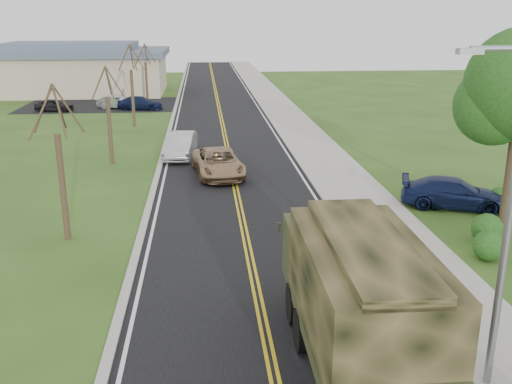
{
  "coord_description": "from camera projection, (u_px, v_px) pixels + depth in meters",
  "views": [
    {
      "loc": [
        -1.56,
        -11.55,
        8.41
      ],
      "look_at": [
        0.44,
        9.74,
        1.8
      ],
      "focal_mm": 40.0,
      "sensor_mm": 36.0,
      "label": 1
    }
  ],
  "objects": [
    {
      "name": "sidewalk_right",
      "position": [
        284.0,
        112.0,
        52.17
      ],
      "size": [
        3.2,
        120.0,
        0.1
      ],
      "primitive_type": "cube",
      "color": "#9E998E",
      "rests_on": "ground"
    },
    {
      "name": "lot_car_silver",
      "position": [
        118.0,
        102.0,
        53.92
      ],
      "size": [
        4.11,
        2.73,
        1.28
      ],
      "primitive_type": "imported",
      "rotation": [
        0.0,
        0.0,
        1.18
      ],
      "color": "#A1A1A6",
      "rests_on": "ground"
    },
    {
      "name": "bare_tree_b",
      "position": [
        109.0,
        123.0,
        33.18
      ],
      "size": [
        1.83,
        2.14,
        5.73
      ],
      "color": "#38281C",
      "rests_on": "ground"
    },
    {
      "name": "military_truck",
      "position": [
        356.0,
        290.0,
        13.64
      ],
      "size": [
        2.71,
        7.52,
        3.73
      ],
      "rotation": [
        0.0,
        0.0,
        -0.01
      ],
      "color": "black",
      "rests_on": "ground"
    },
    {
      "name": "street_light",
      "position": [
        506.0,
        209.0,
        12.26
      ],
      "size": [
        1.65,
        0.22,
        8.0
      ],
      "color": "gray",
      "rests_on": "ground"
    },
    {
      "name": "pickup_navy",
      "position": [
        454.0,
        193.0,
        26.0
      ],
      "size": [
        5.06,
        3.35,
        1.36
      ],
      "primitive_type": "imported",
      "rotation": [
        0.0,
        0.0,
        1.23
      ],
      "color": "#10193C",
      "rests_on": "ground"
    },
    {
      "name": "road",
      "position": [
        220.0,
        113.0,
        51.66
      ],
      "size": [
        8.0,
        120.0,
        0.01
      ],
      "primitive_type": "cube",
      "color": "black",
      "rests_on": "ground"
    },
    {
      "name": "commercial_building",
      "position": [
        74.0,
        69.0,
        64.64
      ],
      "size": [
        25.5,
        21.5,
        5.65
      ],
      "color": "tan",
      "rests_on": "ground"
    },
    {
      "name": "bare_tree_d",
      "position": [
        146.0,
        79.0,
        55.99
      ],
      "size": [
        1.88,
        2.2,
        5.91
      ],
      "color": "#38281C",
      "rests_on": "ground"
    },
    {
      "name": "bare_tree_c",
      "position": [
        132.0,
        92.0,
        44.51
      ],
      "size": [
        2.04,
        2.39,
        6.42
      ],
      "color": "#38281C",
      "rests_on": "ground"
    },
    {
      "name": "sedan_silver",
      "position": [
        180.0,
        145.0,
        35.27
      ],
      "size": [
        2.11,
        4.8,
        1.53
      ],
      "primitive_type": "imported",
      "rotation": [
        0.0,
        0.0,
        -0.11
      ],
      "color": "#B6B7BC",
      "rests_on": "ground"
    },
    {
      "name": "lot_car_navy",
      "position": [
        140.0,
        103.0,
        53.47
      ],
      "size": [
        4.47,
        2.43,
        1.23
      ],
      "primitive_type": "imported",
      "rotation": [
        0.0,
        0.0,
        1.4
      ],
      "color": "#0F1738",
      "rests_on": "ground"
    },
    {
      "name": "curb_right",
      "position": [
        265.0,
        112.0,
        52.01
      ],
      "size": [
        0.3,
        120.0,
        0.12
      ],
      "primitive_type": "cube",
      "color": "#9E998E",
      "rests_on": "ground"
    },
    {
      "name": "suv_champagne",
      "position": [
        218.0,
        163.0,
        31.24
      ],
      "size": [
        3.07,
        5.48,
        1.45
      ],
      "primitive_type": "imported",
      "rotation": [
        0.0,
        0.0,
        0.13
      ],
      "color": "#A07F5A",
      "rests_on": "ground"
    },
    {
      "name": "bare_tree_a",
      "position": [
        61.0,
        175.0,
        21.72
      ],
      "size": [
        1.93,
        2.26,
        6.08
      ],
      "color": "#38281C",
      "rests_on": "ground"
    },
    {
      "name": "lot_car_dark",
      "position": [
        54.0,
        105.0,
        52.38
      ],
      "size": [
        3.62,
        1.89,
        1.18
      ],
      "primitive_type": "imported",
      "rotation": [
        0.0,
        0.0,
        1.42
      ],
      "color": "black",
      "rests_on": "ground"
    },
    {
      "name": "curb_left",
      "position": [
        174.0,
        113.0,
        51.28
      ],
      "size": [
        0.3,
        120.0,
        0.1
      ],
      "primitive_type": "cube",
      "color": "#9E998E",
      "rests_on": "ground"
    },
    {
      "name": "ground",
      "position": [
        276.0,
        384.0,
        13.61
      ],
      "size": [
        160.0,
        160.0,
        0.0
      ],
      "primitive_type": "plane",
      "color": "#2E4717",
      "rests_on": "ground"
    }
  ]
}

